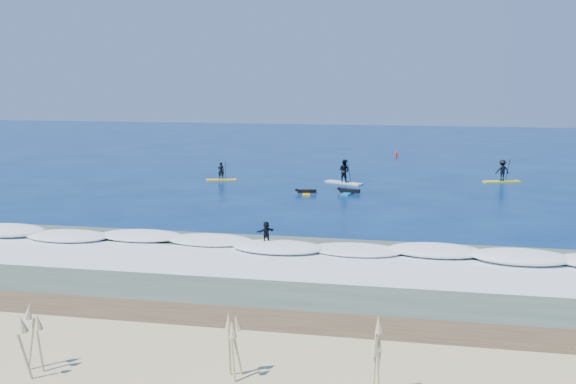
% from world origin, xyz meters
% --- Properties ---
extents(ground, '(160.00, 160.00, 0.00)m').
position_xyz_m(ground, '(0.00, 0.00, 0.00)').
color(ground, '#041C4B').
rests_on(ground, ground).
extents(wet_sand_strip, '(90.00, 5.00, 0.08)m').
position_xyz_m(wet_sand_strip, '(0.00, -21.50, 0.00)').
color(wet_sand_strip, '#453020').
rests_on(wet_sand_strip, ground).
extents(shallow_water, '(90.00, 13.00, 0.01)m').
position_xyz_m(shallow_water, '(0.00, -14.00, 0.01)').
color(shallow_water, '#364A3D').
rests_on(shallow_water, ground).
extents(breaking_wave, '(40.00, 6.00, 0.30)m').
position_xyz_m(breaking_wave, '(0.00, -10.00, 0.00)').
color(breaking_wave, white).
rests_on(breaking_wave, ground).
extents(whitewater, '(34.00, 5.00, 0.02)m').
position_xyz_m(whitewater, '(0.00, -13.00, 0.00)').
color(whitewater, silver).
rests_on(whitewater, ground).
extents(dune_grass, '(40.00, 4.00, 1.70)m').
position_xyz_m(dune_grass, '(0.00, -27.00, 1.85)').
color(dune_grass, '#CDB77E').
rests_on(dune_grass, dune).
extents(sup_paddler_left, '(2.70, 1.33, 1.84)m').
position_xyz_m(sup_paddler_left, '(-8.53, 11.05, 0.57)').
color(sup_paddler_left, yellow).
rests_on(sup_paddler_left, ground).
extents(sup_paddler_center, '(3.38, 2.30, 2.36)m').
position_xyz_m(sup_paddler_center, '(2.14, 11.53, 0.88)').
color(sup_paddler_center, silver).
rests_on(sup_paddler_center, ground).
extents(sup_paddler_right, '(3.25, 1.74, 2.22)m').
position_xyz_m(sup_paddler_right, '(15.35, 14.72, 0.87)').
color(sup_paddler_right, yellow).
rests_on(sup_paddler_right, ground).
extents(prone_paddler_near, '(1.66, 2.16, 0.44)m').
position_xyz_m(prone_paddler_near, '(-0.22, 5.93, 0.15)').
color(prone_paddler_near, gold).
rests_on(prone_paddler_near, ground).
extents(prone_paddler_far, '(1.82, 2.36, 0.48)m').
position_xyz_m(prone_paddler_far, '(2.99, 6.76, 0.16)').
color(prone_paddler_far, '#176DB3').
rests_on(prone_paddler_far, ground).
extents(wave_surfer, '(1.58, 1.51, 1.24)m').
position_xyz_m(wave_surfer, '(0.27, -10.04, 0.72)').
color(wave_surfer, white).
rests_on(wave_surfer, breaking_wave).
extents(marker_buoy, '(0.30, 0.30, 0.71)m').
position_xyz_m(marker_buoy, '(6.02, 31.08, 0.31)').
color(marker_buoy, red).
rests_on(marker_buoy, ground).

